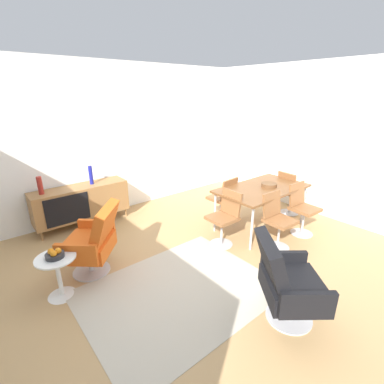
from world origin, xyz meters
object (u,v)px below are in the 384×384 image
Objects in this scene: vase_sculptural_dark at (91,175)px; dining_chair_near_window at (225,216)px; side_table_round at (58,272)px; sideboard at (81,202)px; armchair_black_shell at (287,281)px; wooden_bowl_on_table at (269,185)px; dining_chair_far_end at (290,191)px; lounge_chair_red at (93,240)px; vase_cobalt at (40,185)px; dining_chair_back_left at (224,198)px; dining_chair_front_right at (302,207)px; dining_chair_front_left at (277,218)px; fruit_bowl at (55,254)px; dining_table at (262,190)px.

dining_chair_near_window is (1.25, -2.09, -0.41)m from vase_sculptural_dark.
sideboard is at bearing 63.15° from side_table_round.
dining_chair_near_window is 0.90× the size of armchair_black_shell.
dining_chair_far_end is at bearing 3.80° from wooden_bowl_on_table.
lounge_chair_red is (-2.85, 0.61, -0.30)m from wooden_bowl_on_table.
vase_cobalt is 3.05m from dining_chair_back_left.
dining_chair_front_right is at bearing -38.69° from vase_cobalt.
wooden_bowl_on_table is 0.75m from dining_chair_front_left.
fruit_bowl is at bearing 132.53° from armchair_black_shell.
vase_cobalt reaches higher than wooden_bowl_on_table.
vase_cobalt is 3.74m from wooden_bowl_on_table.
vase_cobalt is 0.31× the size of armchair_black_shell.
dining_chair_back_left is 1.65× the size of side_table_round.
dining_chair_front_right is at bearing -65.31° from wooden_bowl_on_table.
wooden_bowl_on_table is 2.21m from armchair_black_shell.
vase_cobalt reaches higher than dining_table.
lounge_chair_red is (-2.39, 1.12, -0.00)m from dining_chair_front_left.
side_table_round is at bearing 172.92° from wooden_bowl_on_table.
sideboard is at bearing 125.15° from dining_chair_near_window.
dining_chair_near_window is at bearing -17.06° from lounge_chair_red.
sideboard is at bearing 127.25° from dining_chair_front_left.
lounge_chair_red is 4.73× the size of fruit_bowl.
side_table_round is at bearing 165.47° from dining_chair_front_right.
dining_chair_front_right is at bearing -57.71° from dining_table.
dining_chair_back_left is 0.90× the size of lounge_chair_red.
dining_chair_near_window is (-1.78, -0.01, 0.00)m from dining_chair_far_end.
dining_table is 8.00× the size of fruit_bowl.
dining_chair_back_left is at bearing -37.18° from sideboard.
vase_cobalt is (-0.59, 0.00, 0.43)m from sideboard.
dining_table is at bearing -6.52° from side_table_round.
dining_table is at bearing -6.50° from fruit_bowl.
lounge_chair_red is at bearing 162.94° from dining_chair_near_window.
vase_cobalt is 0.31× the size of lounge_chair_red.
vase_sculptural_dark is 1.69m from lounge_chair_red.
dining_chair_near_window reaches higher than dining_table.
vase_cobalt is at bearing 111.70° from armchair_black_shell.
wooden_bowl_on_table is 0.30× the size of dining_chair_front_left.
wooden_bowl_on_table is 0.30× the size of dining_chair_far_end.
vase_sculptural_dark is at bearing 57.54° from fruit_bowl.
vase_sculptural_dark is 3.10m from wooden_bowl_on_table.
dining_chair_front_right is at bearing 26.19° from armchair_black_shell.
dining_chair_far_end is at bearing 46.46° from dining_chair_front_right.
vase_sculptural_dark is at bearing 133.22° from dining_chair_front_right.
dining_chair_far_end is 1.78m from dining_chair_near_window.
dining_chair_far_end is 4.14m from side_table_round.
dining_chair_back_left is at bearing 59.92° from armchair_black_shell.
lounge_chair_red is (-1.84, 0.57, -0.00)m from dining_chair_near_window.
vase_sculptural_dark is at bearing 124.02° from dining_chair_front_left.
wooden_bowl_on_table is at bearing -34.82° from vase_cobalt.
vase_sculptural_dark is 0.35× the size of lounge_chair_red.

